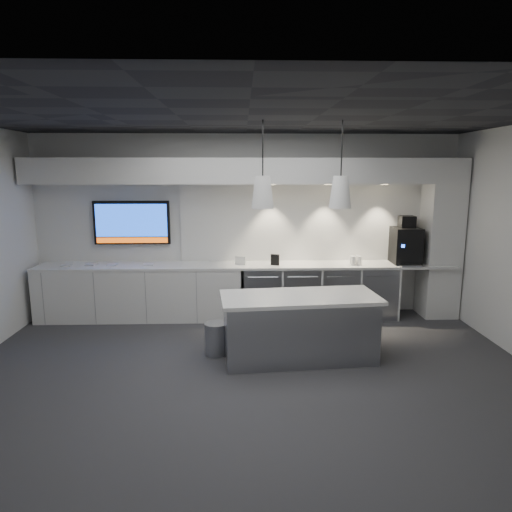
{
  "coord_description": "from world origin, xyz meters",
  "views": [
    {
      "loc": [
        -0.08,
        -5.13,
        2.41
      ],
      "look_at": [
        0.12,
        1.1,
        1.24
      ],
      "focal_mm": 32.0,
      "sensor_mm": 36.0,
      "label": 1
    }
  ],
  "objects_px": {
    "island": "(299,327)",
    "bin": "(216,339)",
    "wall_tv": "(132,223)",
    "coffee_machine": "(406,244)"
  },
  "relations": [
    {
      "from": "island",
      "to": "bin",
      "type": "distance_m",
      "value": 1.11
    },
    {
      "from": "wall_tv",
      "to": "island",
      "type": "height_order",
      "value": "wall_tv"
    },
    {
      "from": "island",
      "to": "bin",
      "type": "bearing_deg",
      "value": 165.48
    },
    {
      "from": "wall_tv",
      "to": "island",
      "type": "xyz_separation_m",
      "value": [
        2.55,
        -2.0,
        -1.13
      ]
    },
    {
      "from": "island",
      "to": "bin",
      "type": "relative_size",
      "value": 4.8
    },
    {
      "from": "bin",
      "to": "island",
      "type": "bearing_deg",
      "value": -9.09
    },
    {
      "from": "wall_tv",
      "to": "bin",
      "type": "relative_size",
      "value": 2.9
    },
    {
      "from": "bin",
      "to": "coffee_machine",
      "type": "distance_m",
      "value": 3.58
    },
    {
      "from": "island",
      "to": "coffee_machine",
      "type": "bearing_deg",
      "value": 36.29
    },
    {
      "from": "wall_tv",
      "to": "bin",
      "type": "distance_m",
      "value": 2.7
    }
  ]
}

